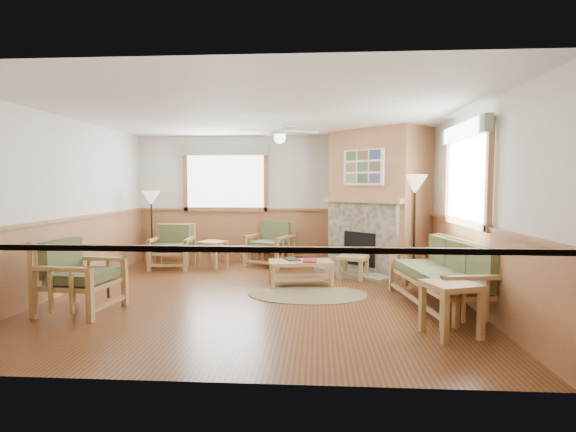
# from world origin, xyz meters

# --- Properties ---
(floor) EXTENTS (6.00, 6.00, 0.01)m
(floor) POSITION_xyz_m (0.00, 0.00, -0.01)
(floor) COLOR #573118
(floor) RESTS_ON ground
(ceiling) EXTENTS (6.00, 6.00, 0.01)m
(ceiling) POSITION_xyz_m (0.00, 0.00, 2.70)
(ceiling) COLOR white
(ceiling) RESTS_ON floor
(wall_back) EXTENTS (6.00, 0.02, 2.70)m
(wall_back) POSITION_xyz_m (0.00, 3.00, 1.35)
(wall_back) COLOR silver
(wall_back) RESTS_ON floor
(wall_front) EXTENTS (6.00, 0.02, 2.70)m
(wall_front) POSITION_xyz_m (0.00, -3.00, 1.35)
(wall_front) COLOR silver
(wall_front) RESTS_ON floor
(wall_left) EXTENTS (0.02, 6.00, 2.70)m
(wall_left) POSITION_xyz_m (-3.00, 0.00, 1.35)
(wall_left) COLOR silver
(wall_left) RESTS_ON floor
(wall_right) EXTENTS (0.02, 6.00, 2.70)m
(wall_right) POSITION_xyz_m (3.00, 0.00, 1.35)
(wall_right) COLOR silver
(wall_right) RESTS_ON floor
(wainscot) EXTENTS (6.00, 6.00, 1.10)m
(wainscot) POSITION_xyz_m (0.00, 0.00, 0.55)
(wainscot) COLOR #A06A41
(wainscot) RESTS_ON floor
(fireplace) EXTENTS (3.11, 3.11, 2.70)m
(fireplace) POSITION_xyz_m (2.05, 2.05, 1.35)
(fireplace) COLOR #A06A41
(fireplace) RESTS_ON floor
(window_back) EXTENTS (1.90, 0.16, 1.50)m
(window_back) POSITION_xyz_m (-1.10, 2.96, 2.53)
(window_back) COLOR white
(window_back) RESTS_ON wall_back
(window_right) EXTENTS (0.16, 1.90, 1.50)m
(window_right) POSITION_xyz_m (2.96, -0.20, 2.53)
(window_right) COLOR white
(window_right) RESTS_ON wall_right
(ceiling_fan) EXTENTS (1.59, 1.59, 0.36)m
(ceiling_fan) POSITION_xyz_m (0.30, 0.30, 2.66)
(ceiling_fan) COLOR white
(ceiling_fan) RESTS_ON ceiling
(sofa) EXTENTS (2.06, 1.09, 0.90)m
(sofa) POSITION_xyz_m (2.55, -0.50, 0.45)
(sofa) COLOR #A07E4A
(sofa) RESTS_ON floor
(armchair_back_left) EXTENTS (0.81, 0.81, 0.86)m
(armchair_back_left) POSITION_xyz_m (-2.01, 2.08, 0.43)
(armchair_back_left) COLOR #A07E4A
(armchair_back_left) RESTS_ON floor
(armchair_back_right) EXTENTS (1.05, 1.05, 0.90)m
(armchair_back_right) POSITION_xyz_m (-0.10, 2.51, 0.45)
(armchair_back_right) COLOR #A07E4A
(armchair_back_right) RESTS_ON floor
(armchair_left) EXTENTS (0.95, 0.95, 0.96)m
(armchair_left) POSITION_xyz_m (-2.20, -1.03, 0.48)
(armchair_left) COLOR #A07E4A
(armchair_left) RESTS_ON floor
(coffee_table) EXTENTS (1.10, 0.68, 0.41)m
(coffee_table) POSITION_xyz_m (0.61, 0.69, 0.21)
(coffee_table) COLOR #A07E4A
(coffee_table) RESTS_ON floor
(end_table_chairs) EXTENTS (0.61, 0.60, 0.53)m
(end_table_chairs) POSITION_xyz_m (-1.22, 2.20, 0.27)
(end_table_chairs) COLOR #A07E4A
(end_table_chairs) RESTS_ON floor
(end_table_sofa) EXTENTS (0.67, 0.66, 0.59)m
(end_table_sofa) POSITION_xyz_m (2.35, -1.66, 0.30)
(end_table_sofa) COLOR #A07E4A
(end_table_sofa) RESTS_ON floor
(footstool) EXTENTS (0.62, 0.62, 0.41)m
(footstool) POSITION_xyz_m (1.51, 1.27, 0.21)
(footstool) COLOR #A07E4A
(footstool) RESTS_ON floor
(braided_rug) EXTENTS (2.21, 2.21, 0.01)m
(braided_rug) POSITION_xyz_m (0.73, 0.08, 0.01)
(braided_rug) COLOR brown
(braided_rug) RESTS_ON floor
(floor_lamp_left) EXTENTS (0.46, 0.46, 1.55)m
(floor_lamp_left) POSITION_xyz_m (-2.46, 2.20, 0.77)
(floor_lamp_left) COLOR black
(floor_lamp_left) RESTS_ON floor
(floor_lamp_right) EXTENTS (0.51, 0.51, 1.84)m
(floor_lamp_right) POSITION_xyz_m (2.55, 1.20, 0.92)
(floor_lamp_right) COLOR black
(floor_lamp_right) RESTS_ON floor
(book_red) EXTENTS (0.22, 0.30, 0.03)m
(book_red) POSITION_xyz_m (0.76, 0.64, 0.44)
(book_red) COLOR maroon
(book_red) RESTS_ON coffee_table
(book_dark) EXTENTS (0.31, 0.33, 0.03)m
(book_dark) POSITION_xyz_m (0.46, 0.76, 0.44)
(book_dark) COLOR #272720
(book_dark) RESTS_ON coffee_table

